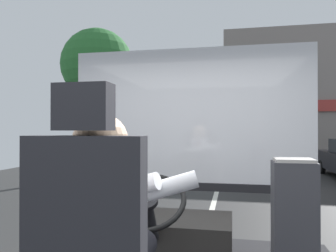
% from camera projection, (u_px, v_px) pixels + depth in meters
% --- Properties ---
extents(ground, '(18.00, 44.00, 0.06)m').
position_uv_depth(ground, '(219.00, 183.00, 10.40)').
color(ground, '#2C2C2C').
extents(bus_driver, '(0.80, 0.54, 0.75)m').
position_uv_depth(bus_driver, '(106.00, 217.00, 1.46)').
color(bus_driver, black).
rests_on(bus_driver, driver_seat).
extents(steering_console, '(1.10, 0.99, 0.78)m').
position_uv_depth(steering_console, '(162.00, 240.00, 2.59)').
color(steering_console, '#282623').
rests_on(steering_console, bus_floor).
extents(fare_box, '(0.26, 0.21, 0.92)m').
position_uv_depth(fare_box, '(294.00, 233.00, 2.02)').
color(fare_box, '#333338').
rests_on(fare_box, bus_floor).
extents(windshield_panel, '(2.50, 0.08, 1.48)m').
position_uv_depth(windshield_panel, '(189.00, 135.00, 3.38)').
color(windshield_panel, silver).
extents(street_tree, '(2.60, 2.60, 5.34)m').
position_uv_depth(street_tree, '(97.00, 66.00, 11.76)').
color(street_tree, '#4C3828').
rests_on(street_tree, ground).
extents(shop_building, '(9.82, 6.01, 7.25)m').
position_uv_depth(shop_building, '(306.00, 98.00, 19.91)').
color(shop_building, gray).
rests_on(shop_building, ground).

